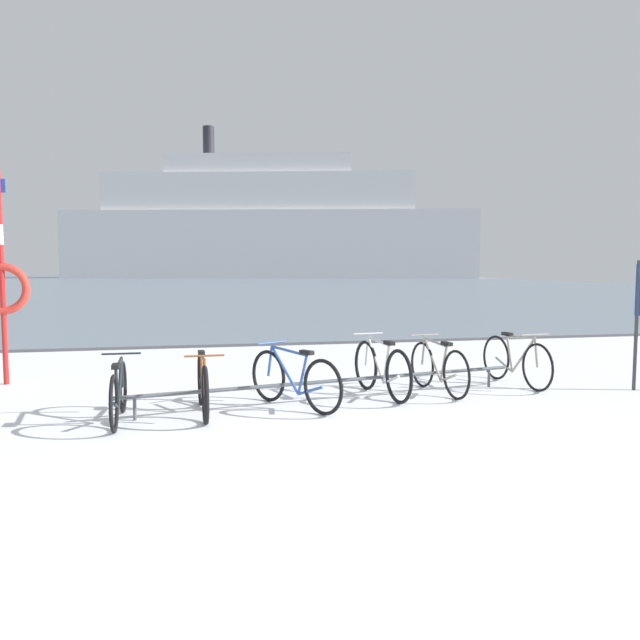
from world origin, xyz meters
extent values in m
cube|color=white|center=(0.00, -1.00, -0.04)|extent=(80.00, 22.00, 0.08)
cube|color=slate|center=(0.00, 65.00, -0.04)|extent=(80.00, 110.00, 0.08)
cube|color=#47474C|center=(0.00, 10.00, -0.02)|extent=(80.00, 0.50, 0.05)
cylinder|color=#4C5156|center=(0.16, 3.75, 0.28)|extent=(5.62, 1.19, 0.05)
cylinder|color=#4C5156|center=(-2.36, 3.24, 0.14)|extent=(0.04, 0.04, 0.28)
cylinder|color=#4C5156|center=(2.68, 4.26, 0.14)|extent=(0.04, 0.04, 0.28)
torus|color=black|center=(-2.53, 3.67, 0.32)|extent=(0.05, 0.64, 0.64)
torus|color=black|center=(-2.54, 2.71, 0.32)|extent=(0.05, 0.64, 0.64)
cylinder|color=#1E2328|center=(-2.53, 3.36, 0.44)|extent=(0.04, 0.51, 0.55)
cylinder|color=#1E2328|center=(-2.53, 3.05, 0.41)|extent=(0.04, 0.18, 0.49)
cylinder|color=#1E2328|center=(-2.53, 3.29, 0.68)|extent=(0.04, 0.63, 0.08)
cylinder|color=#1E2328|center=(-2.53, 2.91, 0.25)|extent=(0.04, 0.42, 0.18)
cylinder|color=#1E2328|center=(-2.53, 3.64, 0.51)|extent=(0.04, 0.11, 0.38)
cube|color=black|center=(-2.53, 2.97, 0.69)|extent=(0.08, 0.20, 0.05)
cylinder|color=#1E2328|center=(-2.53, 3.60, 0.75)|extent=(0.46, 0.03, 0.02)
torus|color=black|center=(-1.55, 2.87, 0.34)|extent=(0.07, 0.68, 0.68)
torus|color=black|center=(-1.58, 3.91, 0.34)|extent=(0.07, 0.68, 0.68)
cylinder|color=brown|center=(-1.56, 3.21, 0.46)|extent=(0.05, 0.55, 0.57)
cylinder|color=brown|center=(-1.57, 3.54, 0.44)|extent=(0.04, 0.19, 0.51)
cylinder|color=brown|center=(-1.56, 3.28, 0.71)|extent=(0.05, 0.68, 0.08)
cylinder|color=brown|center=(-1.57, 3.69, 0.26)|extent=(0.05, 0.45, 0.19)
cylinder|color=brown|center=(-1.55, 2.91, 0.54)|extent=(0.04, 0.11, 0.40)
cube|color=black|center=(-1.57, 3.62, 0.73)|extent=(0.09, 0.20, 0.05)
cylinder|color=brown|center=(-1.55, 2.95, 0.78)|extent=(0.46, 0.04, 0.02)
torus|color=black|center=(-0.68, 3.95, 0.35)|extent=(0.39, 0.62, 0.69)
torus|color=black|center=(-0.14, 3.02, 0.35)|extent=(0.39, 0.62, 0.69)
cylinder|color=#3359B2|center=(-0.51, 3.65, 0.47)|extent=(0.32, 0.50, 0.59)
cylinder|color=#3359B2|center=(-0.33, 3.35, 0.45)|extent=(0.13, 0.19, 0.52)
cylinder|color=#3359B2|center=(-0.46, 3.58, 0.73)|extent=(0.39, 0.62, 0.08)
cylinder|color=#3359B2|center=(-0.25, 3.22, 0.27)|extent=(0.27, 0.42, 0.19)
cylinder|color=#3359B2|center=(-0.66, 3.91, 0.55)|extent=(0.09, 0.12, 0.41)
cube|color=black|center=(-0.29, 3.28, 0.74)|extent=(0.17, 0.21, 0.05)
cylinder|color=#3359B2|center=(-0.64, 3.88, 0.80)|extent=(0.41, 0.25, 0.02)
torus|color=black|center=(0.82, 4.45, 0.36)|extent=(0.16, 0.72, 0.73)
torus|color=black|center=(0.98, 3.44, 0.36)|extent=(0.16, 0.72, 0.73)
cylinder|color=silver|center=(0.87, 4.12, 0.49)|extent=(0.12, 0.53, 0.61)
cylinder|color=silver|center=(0.92, 3.79, 0.47)|extent=(0.06, 0.19, 0.55)
cylinder|color=silver|center=(0.88, 4.04, 0.76)|extent=(0.14, 0.66, 0.09)
cylinder|color=silver|center=(0.94, 3.66, 0.28)|extent=(0.11, 0.44, 0.20)
cylinder|color=silver|center=(0.82, 4.41, 0.57)|extent=(0.05, 0.12, 0.43)
cube|color=black|center=(0.93, 3.72, 0.78)|extent=(0.11, 0.21, 0.05)
cylinder|color=silver|center=(0.83, 4.37, 0.84)|extent=(0.46, 0.10, 0.02)
torus|color=black|center=(1.70, 4.47, 0.34)|extent=(0.12, 0.68, 0.68)
torus|color=black|center=(1.82, 3.52, 0.34)|extent=(0.12, 0.68, 0.68)
cylinder|color=gray|center=(1.74, 4.16, 0.47)|extent=(0.10, 0.51, 0.58)
cylinder|color=gray|center=(1.78, 3.85, 0.44)|extent=(0.06, 0.18, 0.52)
cylinder|color=gray|center=(1.75, 4.09, 0.72)|extent=(0.12, 0.63, 0.08)
cylinder|color=gray|center=(1.80, 3.72, 0.26)|extent=(0.09, 0.42, 0.19)
cylinder|color=gray|center=(1.71, 4.43, 0.54)|extent=(0.05, 0.11, 0.41)
cube|color=black|center=(1.79, 3.78, 0.74)|extent=(0.10, 0.21, 0.05)
cylinder|color=gray|center=(1.71, 4.40, 0.79)|extent=(0.46, 0.08, 0.02)
torus|color=black|center=(3.20, 3.79, 0.35)|extent=(0.11, 0.71, 0.71)
torus|color=black|center=(3.09, 4.82, 0.35)|extent=(0.11, 0.71, 0.71)
cylinder|color=gray|center=(3.17, 4.13, 0.48)|extent=(0.10, 0.55, 0.60)
cylinder|color=gray|center=(3.13, 4.46, 0.46)|extent=(0.06, 0.19, 0.54)
cylinder|color=gray|center=(3.16, 4.20, 0.75)|extent=(0.11, 0.68, 0.09)
cylinder|color=gray|center=(3.11, 4.60, 0.27)|extent=(0.09, 0.45, 0.19)
cylinder|color=gray|center=(3.20, 3.83, 0.56)|extent=(0.05, 0.12, 0.42)
cube|color=black|center=(3.12, 4.54, 0.76)|extent=(0.10, 0.21, 0.05)
cylinder|color=gray|center=(3.19, 3.87, 0.82)|extent=(0.46, 0.07, 0.02)
cylinder|color=#33383D|center=(4.66, 3.60, 0.95)|extent=(0.05, 0.05, 1.89)
cylinder|color=red|center=(-4.46, 6.01, 1.63)|extent=(0.08, 0.08, 3.26)
cylinder|color=white|center=(-4.46, 6.01, 2.28)|extent=(0.09, 0.09, 0.30)
torus|color=red|center=(-4.46, 6.01, 1.47)|extent=(0.79, 0.12, 0.79)
cube|color=white|center=(10.13, 84.97, 4.61)|extent=(57.18, 22.86, 9.23)
cube|color=white|center=(8.76, 85.33, 11.77)|extent=(43.11, 18.00, 5.08)
cube|color=white|center=(8.76, 85.33, 15.59)|extent=(26.29, 12.42, 2.58)
cylinder|color=#26262D|center=(1.89, 87.12, 18.96)|extent=(1.59, 1.59, 4.15)
camera|label=1|loc=(-1.76, -4.41, 1.83)|focal=35.63mm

